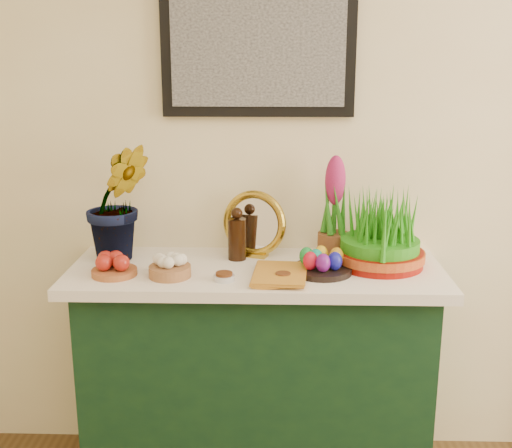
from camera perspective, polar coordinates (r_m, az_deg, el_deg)
The scene contains 13 objects.
sideboard at distance 2.60m, azimuth 0.03°, elevation -13.57°, with size 1.30×0.45×0.85m, color #14371A.
tablecloth at distance 2.42m, azimuth 0.04°, elevation -4.27°, with size 1.40×0.55×0.04m, color white.
hyacinth_green at distance 2.49m, azimuth -12.22°, elevation 3.54°, with size 0.30×0.26×0.60m, color #2B7F1B.
apple_bowl at distance 2.37m, azimuth -12.51°, elevation -3.67°, with size 0.17×0.17×0.08m.
garlic_basket at distance 2.32m, azimuth -7.67°, elevation -3.84°, with size 0.15×0.15×0.08m.
vinegar_cruet at distance 2.48m, azimuth -1.70°, elevation -1.13°, with size 0.07×0.07×0.21m.
mirror at distance 2.52m, azimuth -0.16°, elevation -0.05°, with size 0.27×0.14×0.26m.
book at distance 2.30m, azimuth -0.26°, elevation -4.36°, with size 0.17×0.25×0.03m, color orange.
spice_dish_left at distance 2.27m, azimuth -2.85°, elevation -4.71°, with size 0.07×0.07×0.03m.
spice_dish_right at distance 2.28m, azimuth 2.42°, elevation -4.72°, with size 0.07×0.07×0.03m.
egg_plate at distance 2.35m, azimuth 5.83°, elevation -3.52°, with size 0.24×0.24×0.09m.
hyacinth_pink at distance 2.49m, azimuth 6.98°, elevation 0.99°, with size 0.12×0.12×0.41m.
wheatgrass_sabzeh at distance 2.44m, azimuth 10.98°, elevation -0.89°, with size 0.34×0.34×0.28m.
Camera 1 is at (-0.36, -0.29, 1.66)m, focal length 45.00 mm.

